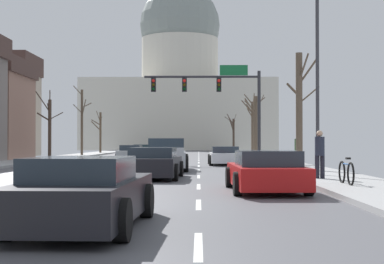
{
  "coord_description": "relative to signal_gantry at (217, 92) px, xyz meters",
  "views": [
    {
      "loc": [
        3.51,
        -21.63,
        1.44
      ],
      "look_at": [
        2.79,
        38.36,
        2.46
      ],
      "focal_mm": 53.67,
      "sensor_mm": 36.0,
      "label": 1
    }
  ],
  "objects": [
    {
      "name": "ground",
      "position": [
        -4.74,
        -17.23,
        -4.81
      ],
      "size": [
        20.0,
        180.0,
        0.2
      ],
      "color": "#505055"
    },
    {
      "name": "signal_gantry",
      "position": [
        0.0,
        0.0,
        0.0
      ],
      "size": [
        7.91,
        0.41,
        6.52
      ],
      "color": "#28282D",
      "rests_on": "ground"
    },
    {
      "name": "street_lamp_right",
      "position": [
        3.14,
        -16.2,
        -0.09
      ],
      "size": [
        2.37,
        0.24,
        7.73
      ],
      "color": "#333338",
      "rests_on": "ground"
    },
    {
      "name": "capitol_building",
      "position": [
        -4.74,
        66.67,
        6.66
      ],
      "size": [
        33.61,
        20.37,
        32.78
      ],
      "color": "beige",
      "rests_on": "ground"
    },
    {
      "name": "sedan_near_00",
      "position": [
        0.37,
        -3.26,
        -4.28
      ],
      "size": [
        2.04,
        4.68,
        1.15
      ],
      "color": "silver",
      "rests_on": "ground"
    },
    {
      "name": "pickup_truck_near_01",
      "position": [
        -2.88,
        -9.85,
        -4.11
      ],
      "size": [
        2.33,
        5.34,
        1.61
      ],
      "color": "#ADB2B7",
      "rests_on": "ground"
    },
    {
      "name": "sedan_near_02",
      "position": [
        -2.98,
        -16.54,
        -4.24
      ],
      "size": [
        2.21,
        4.63,
        1.22
      ],
      "color": "black",
      "rests_on": "ground"
    },
    {
      "name": "sedan_near_03",
      "position": [
        0.71,
        -22.27,
        -4.26
      ],
      "size": [
        2.19,
        4.67,
        1.19
      ],
      "color": "#B71414",
      "rests_on": "ground"
    },
    {
      "name": "sedan_near_04",
      "position": [
        -3.13,
        -29.36,
        -4.27
      ],
      "size": [
        2.06,
        4.44,
        1.19
      ],
      "color": "black",
      "rests_on": "ground"
    },
    {
      "name": "sedan_oncoming_00",
      "position": [
        -6.55,
        5.93,
        -4.27
      ],
      "size": [
        1.97,
        4.49,
        1.18
      ],
      "color": "#9EA3A8",
      "rests_on": "ground"
    },
    {
      "name": "sedan_oncoming_01",
      "position": [
        -6.58,
        16.09,
        -4.27
      ],
      "size": [
        2.17,
        4.29,
        1.18
      ],
      "color": "#1E7247",
      "rests_on": "ground"
    },
    {
      "name": "bare_tree_00",
      "position": [
        3.29,
        36.62,
        -2.21
      ],
      "size": [
        1.5,
        2.27,
        5.03
      ],
      "color": "#423328",
      "rests_on": "ground"
    },
    {
      "name": "bare_tree_02",
      "position": [
        3.52,
        -11.79,
        -1.82
      ],
      "size": [
        1.59,
        1.66,
        5.5
      ],
      "color": "brown",
      "rests_on": "ground"
    },
    {
      "name": "bare_tree_03",
      "position": [
        -13.41,
        7.6,
        -2.05
      ],
      "size": [
        2.26,
        1.32,
        5.6
      ],
      "color": "#423328",
      "rests_on": "ground"
    },
    {
      "name": "bare_tree_04",
      "position": [
        4.2,
        18.88,
        -1.72
      ],
      "size": [
        2.18,
        2.96,
        6.18
      ],
      "color": "brown",
      "rests_on": "ground"
    },
    {
      "name": "bare_tree_05",
      "position": [
        -12.74,
        17.34,
        -1.31
      ],
      "size": [
        1.79,
        1.34,
        6.79
      ],
      "color": "brown",
      "rests_on": "ground"
    },
    {
      "name": "bare_tree_06",
      "position": [
        3.75,
        11.35,
        -1.82
      ],
      "size": [
        1.91,
        2.0,
        5.67
      ],
      "color": "brown",
      "rests_on": "ground"
    },
    {
      "name": "bare_tree_07",
      "position": [
        -13.07,
        29.53,
        -2.1
      ],
      "size": [
        1.41,
        1.85,
        5.06
      ],
      "color": "#4C3D2D",
      "rests_on": "ground"
    },
    {
      "name": "pedestrian_00",
      "position": [
        3.05,
        -18.54,
        -3.75
      ],
      "size": [
        0.35,
        0.34,
        1.69
      ],
      "color": "black",
      "rests_on": "ground"
    },
    {
      "name": "pedestrian_01",
      "position": [
        4.06,
        -8.18,
        -3.76
      ],
      "size": [
        0.35,
        0.34,
        1.68
      ],
      "color": "#33333D",
      "rests_on": "ground"
    },
    {
      "name": "bicycle_parked",
      "position": [
        3.31,
        -21.16,
        -4.34
      ],
      "size": [
        0.12,
        1.77,
        0.85
      ],
      "color": "black",
      "rests_on": "ground"
    }
  ]
}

